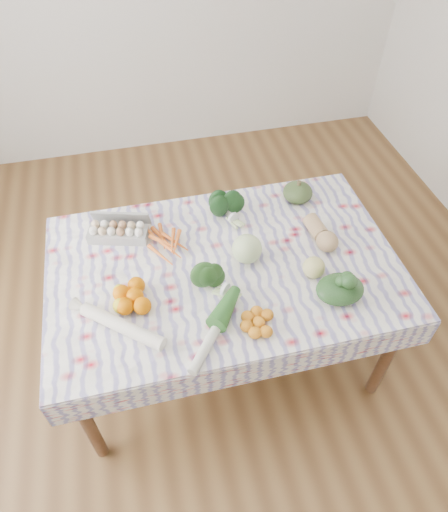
% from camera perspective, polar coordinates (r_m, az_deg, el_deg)
% --- Properties ---
extents(ground, '(4.50, 4.50, 0.00)m').
position_cam_1_polar(ground, '(2.79, 0.00, -11.51)').
color(ground, brown).
rests_on(ground, ground).
extents(dining_table, '(1.60, 1.00, 0.75)m').
position_cam_1_polar(dining_table, '(2.23, 0.00, -2.47)').
color(dining_table, brown).
rests_on(dining_table, ground).
extents(tablecloth, '(1.66, 1.06, 0.01)m').
position_cam_1_polar(tablecloth, '(2.17, 0.00, -1.14)').
color(tablecloth, white).
rests_on(tablecloth, dining_table).
extents(egg_carton, '(0.31, 0.19, 0.08)m').
position_cam_1_polar(egg_carton, '(2.32, -13.12, 2.88)').
color(egg_carton, '#9B9A96').
rests_on(egg_carton, tablecloth).
extents(carrot_bunch, '(0.24, 0.22, 0.04)m').
position_cam_1_polar(carrot_bunch, '(2.25, -7.13, 1.54)').
color(carrot_bunch, orange).
rests_on(carrot_bunch, tablecloth).
extents(kale_bunch, '(0.20, 0.19, 0.14)m').
position_cam_1_polar(kale_bunch, '(2.35, 0.49, 5.99)').
color(kale_bunch, '#133514').
rests_on(kale_bunch, tablecloth).
extents(kabocha_squash, '(0.18, 0.18, 0.10)m').
position_cam_1_polar(kabocha_squash, '(2.51, 9.20, 7.86)').
color(kabocha_squash, '#384B24').
rests_on(kabocha_squash, tablecloth).
extents(cabbage, '(0.16, 0.16, 0.14)m').
position_cam_1_polar(cabbage, '(2.14, 2.88, 0.90)').
color(cabbage, '#B6CE8D').
rests_on(cabbage, tablecloth).
extents(butternut_squash, '(0.13, 0.24, 0.11)m').
position_cam_1_polar(butternut_squash, '(2.29, 12.08, 2.92)').
color(butternut_squash, tan).
rests_on(butternut_squash, tablecloth).
extents(orange_cluster, '(0.27, 0.27, 0.08)m').
position_cam_1_polar(orange_cluster, '(2.03, -11.09, -4.97)').
color(orange_cluster, '#DA6A00').
rests_on(orange_cluster, tablecloth).
extents(broccoli, '(0.23, 0.23, 0.12)m').
position_cam_1_polar(broccoli, '(2.02, -1.18, -3.23)').
color(broccoli, '#1E4317').
rests_on(broccoli, tablecloth).
extents(mandarin_cluster, '(0.24, 0.24, 0.06)m').
position_cam_1_polar(mandarin_cluster, '(1.94, 4.36, -8.20)').
color(mandarin_cluster, orange).
rests_on(mandarin_cluster, tablecloth).
extents(grapefruit, '(0.14, 0.14, 0.10)m').
position_cam_1_polar(grapefruit, '(2.13, 11.17, -1.42)').
color(grapefruit, '#C2BC6C').
rests_on(grapefruit, tablecloth).
extents(spinach_bag, '(0.26, 0.23, 0.10)m').
position_cam_1_polar(spinach_bag, '(2.07, 14.29, -4.04)').
color(spinach_bag, '#1B3718').
rests_on(spinach_bag, tablecloth).
extents(daikon, '(0.36, 0.32, 0.06)m').
position_cam_1_polar(daikon, '(1.96, -12.59, -8.56)').
color(daikon, white).
rests_on(daikon, tablecloth).
extents(leek, '(0.29, 0.36, 0.05)m').
position_cam_1_polar(leek, '(1.91, -1.16, -9.32)').
color(leek, beige).
rests_on(leek, tablecloth).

